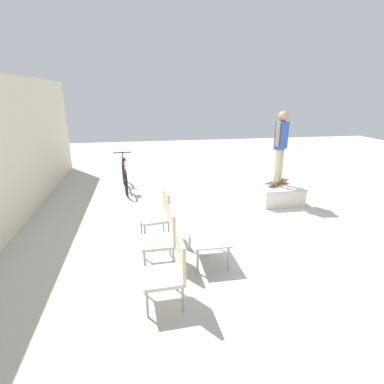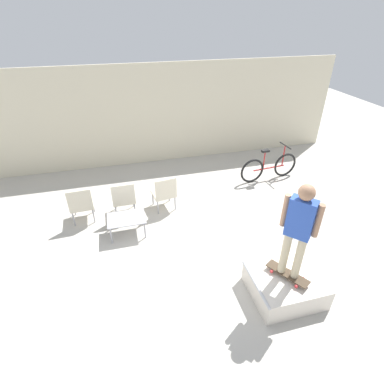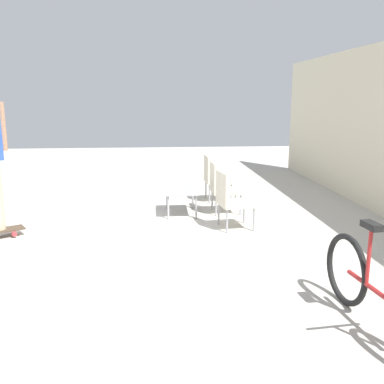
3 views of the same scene
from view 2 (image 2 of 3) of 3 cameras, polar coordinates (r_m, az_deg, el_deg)
name	(u,v)px [view 2 (image 2 of 3)]	position (r m, az deg, el deg)	size (l,w,h in m)	color
ground_plane	(190,258)	(6.17, -0.40, -12.55)	(24.00, 24.00, 0.00)	#B7B2A8
house_wall_back	(152,116)	(9.41, -7.66, 14.21)	(12.00, 0.06, 3.00)	beige
skate_ramp_box	(285,285)	(5.67, 17.25, -16.55)	(1.19, 1.03, 0.45)	silver
skateboard_on_ramp	(287,274)	(5.45, 17.72, -14.58)	(0.55, 0.73, 0.07)	#473828
person_skater	(299,226)	(4.79, 19.70, -6.05)	(0.42, 0.44, 1.71)	#C6B793
coffee_table	(127,220)	(6.68, -12.37, -5.19)	(0.81, 0.58, 0.43)	#9E9EA3
patio_chair_left	(81,203)	(7.28, -20.35, -2.05)	(0.54, 0.54, 0.91)	#99999E
patio_chair_center	(124,198)	(7.21, -12.87, -1.06)	(0.53, 0.53, 0.91)	#99999E
patio_chair_right	(164,192)	(7.26, -5.27, -0.02)	(0.59, 0.59, 0.91)	#99999E
bicycle	(269,167)	(8.91, 14.47, 4.61)	(1.82, 0.52, 1.00)	black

